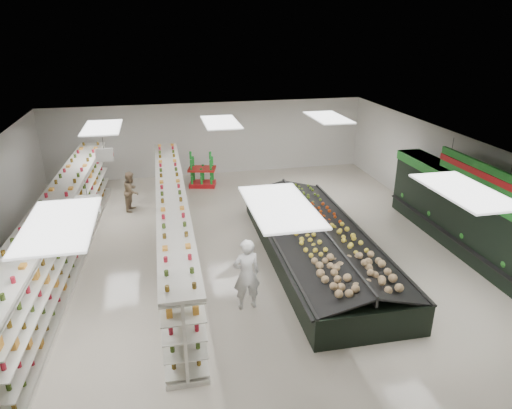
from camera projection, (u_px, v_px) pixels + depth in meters
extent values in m
plane|color=beige|center=(243.00, 255.00, 13.57)|extent=(16.00, 16.00, 0.00)
cube|color=white|center=(242.00, 150.00, 12.37)|extent=(14.00, 16.00, 0.02)
cube|color=silver|center=(209.00, 139.00, 20.22)|extent=(14.00, 0.02, 3.20)
cube|color=silver|center=(461.00, 187.00, 14.35)|extent=(0.02, 16.00, 3.20)
cube|color=black|center=(476.00, 222.00, 13.09)|extent=(0.80, 8.00, 2.20)
cube|color=#207A26|center=(482.00, 191.00, 12.73)|extent=(0.85, 8.00, 0.30)
cube|color=black|center=(465.00, 240.00, 13.24)|extent=(0.55, 7.80, 0.15)
cube|color=silver|center=(473.00, 215.00, 12.96)|extent=(0.45, 7.70, 0.03)
cube|color=silver|center=(475.00, 205.00, 12.85)|extent=(0.45, 7.70, 0.03)
cube|color=white|center=(88.00, 204.00, 9.97)|extent=(0.50, 0.06, 0.40)
cube|color=#B51419|center=(88.00, 204.00, 9.97)|extent=(0.52, 0.02, 0.12)
cylinder|color=black|center=(86.00, 191.00, 9.86)|extent=(0.01, 0.01, 0.50)
cube|color=white|center=(104.00, 155.00, 13.60)|extent=(0.50, 0.06, 0.40)
cube|color=#B51419|center=(104.00, 155.00, 13.60)|extent=(0.52, 0.02, 0.12)
cylinder|color=black|center=(103.00, 145.00, 13.49)|extent=(0.01, 0.01, 0.50)
cube|color=#207A26|center=(477.00, 171.00, 12.45)|extent=(0.10, 3.20, 0.60)
cube|color=#B51419|center=(475.00, 171.00, 12.44)|extent=(0.03, 3.20, 0.18)
cylinder|color=black|center=(511.00, 170.00, 11.21)|extent=(0.01, 0.01, 0.50)
cylinder|color=black|center=(453.00, 146.00, 13.39)|extent=(0.01, 0.01, 0.50)
cube|color=silver|center=(68.00, 262.00, 13.03)|extent=(1.47, 11.94, 0.12)
cube|color=silver|center=(63.00, 233.00, 12.68)|extent=(0.64, 11.90, 1.99)
cube|color=silver|center=(57.00, 198.00, 12.29)|extent=(1.47, 11.94, 0.08)
cube|color=silver|center=(59.00, 259.00, 12.95)|extent=(1.01, 11.82, 0.03)
cube|color=silver|center=(56.00, 246.00, 12.79)|extent=(1.01, 11.82, 0.03)
cube|color=silver|center=(54.00, 232.00, 12.62)|extent=(1.01, 11.82, 0.03)
cube|color=silver|center=(51.00, 217.00, 12.46)|extent=(1.01, 11.82, 0.03)
cube|color=silver|center=(49.00, 202.00, 12.30)|extent=(1.01, 11.82, 0.03)
cube|color=silver|center=(76.00, 258.00, 13.02)|extent=(1.01, 11.82, 0.03)
cube|color=silver|center=(73.00, 244.00, 12.86)|extent=(1.01, 11.82, 0.03)
cube|color=silver|center=(71.00, 230.00, 12.69)|extent=(1.01, 11.82, 0.03)
cube|color=silver|center=(69.00, 216.00, 12.53)|extent=(1.01, 11.82, 0.03)
cube|color=silver|center=(66.00, 201.00, 12.37)|extent=(1.01, 11.82, 0.03)
cube|color=silver|center=(175.00, 250.00, 13.71)|extent=(0.92, 11.22, 0.11)
cube|color=silver|center=(173.00, 224.00, 13.38)|extent=(0.14, 11.22, 1.87)
cube|color=silver|center=(171.00, 193.00, 13.02)|extent=(0.92, 11.22, 0.07)
cube|color=silver|center=(168.00, 248.00, 13.63)|extent=(0.49, 11.13, 0.03)
cube|color=silver|center=(167.00, 235.00, 13.48)|extent=(0.49, 11.13, 0.03)
cube|color=silver|center=(166.00, 223.00, 13.32)|extent=(0.49, 11.13, 0.03)
cube|color=silver|center=(164.00, 210.00, 13.17)|extent=(0.49, 11.13, 0.03)
cube|color=silver|center=(163.00, 197.00, 13.02)|extent=(0.49, 11.13, 0.03)
cube|color=silver|center=(182.00, 246.00, 13.71)|extent=(0.49, 11.13, 0.03)
cube|color=silver|center=(181.00, 234.00, 13.56)|extent=(0.49, 11.13, 0.03)
cube|color=silver|center=(180.00, 221.00, 13.41)|extent=(0.49, 11.13, 0.03)
cube|color=silver|center=(180.00, 209.00, 13.25)|extent=(0.49, 11.13, 0.03)
cube|color=silver|center=(179.00, 196.00, 13.10)|extent=(0.49, 11.13, 0.03)
cube|color=black|center=(316.00, 246.00, 13.23)|extent=(2.81, 7.90, 0.79)
cube|color=#262626|center=(273.00, 237.00, 12.83)|extent=(0.18, 7.86, 0.07)
cube|color=#262626|center=(360.00, 229.00, 13.31)|extent=(0.18, 7.86, 0.07)
cube|color=black|center=(294.00, 232.00, 12.90)|extent=(1.56, 7.77, 0.40)
cube|color=black|center=(340.00, 228.00, 13.16)|extent=(1.56, 7.77, 0.40)
cube|color=#262626|center=(318.00, 226.00, 12.99)|extent=(0.17, 7.75, 0.28)
cube|color=#B51419|center=(203.00, 184.00, 19.19)|extent=(1.21, 0.94, 0.18)
cube|color=#B11B17|center=(202.00, 169.00, 18.94)|extent=(1.26, 1.00, 0.09)
imported|color=silver|center=(246.00, 274.00, 10.76)|extent=(0.71, 0.51, 1.82)
imported|color=tan|center=(131.00, 191.00, 16.52)|extent=(0.62, 0.81, 1.47)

